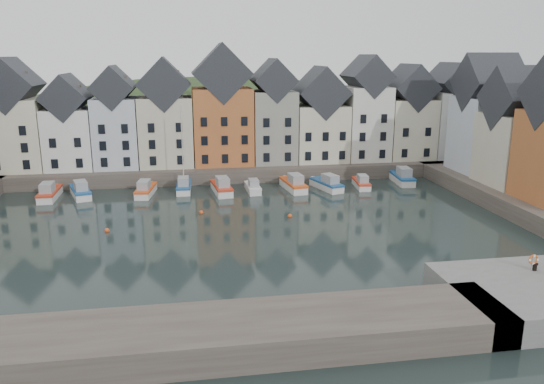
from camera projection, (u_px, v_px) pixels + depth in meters
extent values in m
plane|color=black|center=(242.00, 234.00, 54.99)|extent=(260.00, 260.00, 0.00)
cube|color=#433A33|center=(222.00, 166.00, 83.40)|extent=(90.00, 16.00, 2.00)
cube|color=#433A33|center=(117.00, 344.00, 32.17)|extent=(50.00, 6.00, 2.00)
ellipsoid|color=#25361B|center=(216.00, 229.00, 113.02)|extent=(153.60, 70.40, 64.00)
sphere|color=black|center=(139.00, 106.00, 99.31)|extent=(5.77, 5.77, 5.77)
sphere|color=black|center=(326.00, 102.00, 114.84)|extent=(5.27, 5.27, 5.27)
sphere|color=black|center=(367.00, 105.00, 109.72)|extent=(5.07, 5.07, 5.07)
sphere|color=black|center=(283.00, 107.00, 107.97)|extent=(5.01, 5.01, 5.01)
sphere|color=black|center=(15.00, 116.00, 101.60)|extent=(3.94, 3.94, 3.94)
sphere|color=black|center=(342.00, 102.00, 114.92)|extent=(5.21, 5.21, 5.21)
sphere|color=black|center=(221.00, 103.00, 109.24)|extent=(5.45, 5.45, 5.45)
sphere|color=black|center=(405.00, 111.00, 105.19)|extent=(4.49, 4.49, 4.49)
cube|color=beige|center=(17.00, 134.00, 75.46)|extent=(7.67, 8.00, 10.07)
cube|color=black|center=(11.00, 85.00, 73.72)|extent=(7.67, 8.16, 7.67)
cube|color=silver|center=(71.00, 138.00, 76.77)|extent=(6.56, 8.00, 8.61)
cube|color=black|center=(67.00, 97.00, 75.28)|extent=(6.56, 8.16, 6.56)
cube|color=silver|center=(117.00, 132.00, 77.60)|extent=(6.20, 8.00, 10.02)
cube|color=black|center=(114.00, 87.00, 75.96)|extent=(6.20, 8.16, 6.20)
cube|color=beige|center=(166.00, 131.00, 78.70)|extent=(7.70, 8.00, 10.08)
cube|color=black|center=(164.00, 84.00, 76.95)|extent=(7.70, 8.16, 7.70)
cube|color=#B06132|center=(222.00, 126.00, 79.84)|extent=(8.69, 8.00, 11.28)
cube|color=black|center=(221.00, 73.00, 77.88)|extent=(8.69, 8.16, 8.69)
cube|color=gray|center=(273.00, 127.00, 81.09)|extent=(6.43, 8.00, 10.78)
cube|color=black|center=(273.00, 80.00, 79.34)|extent=(6.43, 8.16, 6.43)
cube|color=beige|center=(319.00, 133.00, 82.50)|extent=(7.88, 8.00, 8.56)
cube|color=black|center=(320.00, 92.00, 80.94)|extent=(7.88, 8.16, 7.88)
cube|color=silver|center=(365.00, 123.00, 83.30)|extent=(6.50, 8.00, 11.27)
cube|color=black|center=(367.00, 76.00, 81.48)|extent=(6.50, 8.16, 6.50)
cube|color=beige|center=(406.00, 128.00, 84.63)|extent=(7.23, 8.00, 9.32)
cube|color=black|center=(409.00, 87.00, 83.01)|extent=(7.23, 8.16, 7.23)
cube|color=silver|center=(447.00, 124.00, 85.56)|extent=(6.18, 8.00, 10.32)
cube|color=black|center=(450.00, 82.00, 83.88)|extent=(6.18, 8.16, 6.18)
cube|color=silver|center=(485.00, 135.00, 74.30)|extent=(7.47, 8.00, 10.38)
cube|color=black|center=(490.00, 83.00, 72.49)|extent=(7.62, 8.00, 8.00)
cube|color=beige|center=(518.00, 150.00, 66.83)|extent=(8.14, 8.00, 8.89)
cube|color=black|center=(525.00, 98.00, 65.22)|extent=(8.30, 8.00, 8.00)
sphere|color=#DC4E19|center=(201.00, 213.00, 61.98)|extent=(0.50, 0.50, 0.50)
sphere|color=#DC4E19|center=(290.00, 216.00, 60.66)|extent=(0.50, 0.50, 0.50)
sphere|color=#DC4E19|center=(107.00, 230.00, 55.65)|extent=(0.50, 0.50, 0.50)
cube|color=silver|center=(50.00, 196.00, 68.57)|extent=(2.00, 6.42, 1.17)
cube|color=red|center=(50.00, 191.00, 68.41)|extent=(2.11, 6.55, 0.27)
cube|color=#919498|center=(47.00, 188.00, 67.34)|extent=(1.52, 2.58, 1.28)
cube|color=silver|center=(81.00, 194.00, 69.53)|extent=(3.78, 6.63, 1.17)
cube|color=#1D4F88|center=(80.00, 189.00, 69.37)|extent=(3.92, 6.79, 0.26)
cube|color=#919498|center=(81.00, 186.00, 68.39)|extent=(2.20, 2.88, 1.27)
cube|color=silver|center=(146.00, 192.00, 70.36)|extent=(2.61, 6.26, 1.11)
cube|color=#DC4E19|center=(146.00, 188.00, 70.21)|extent=(2.72, 6.39, 0.25)
cube|color=#919498|center=(144.00, 185.00, 69.17)|extent=(1.73, 2.59, 1.21)
cube|color=silver|center=(184.00, 189.00, 72.27)|extent=(1.98, 6.03, 1.09)
cube|color=#1D4F88|center=(184.00, 184.00, 72.12)|extent=(2.08, 6.15, 0.25)
cube|color=#919498|center=(183.00, 182.00, 71.11)|extent=(1.47, 2.43, 1.19)
cylinder|color=silver|center=(182.00, 147.00, 71.43)|extent=(0.14, 0.14, 10.95)
cube|color=silver|center=(222.00, 190.00, 71.42)|extent=(2.67, 6.74, 1.20)
cube|color=red|center=(221.00, 185.00, 71.25)|extent=(2.79, 6.88, 0.27)
cube|color=#919498|center=(223.00, 182.00, 70.17)|extent=(1.81, 2.77, 1.31)
cube|color=silver|center=(253.00, 189.00, 72.08)|extent=(1.72, 5.27, 0.96)
cube|color=silver|center=(253.00, 186.00, 71.95)|extent=(1.81, 5.38, 0.22)
cube|color=#919498|center=(254.00, 183.00, 71.07)|extent=(1.28, 2.13, 1.05)
cube|color=silver|center=(293.00, 187.00, 73.07)|extent=(2.76, 6.85, 1.22)
cube|color=#DC4E19|center=(293.00, 182.00, 72.90)|extent=(2.88, 7.00, 0.28)
cube|color=#919498|center=(296.00, 179.00, 71.80)|extent=(1.85, 2.83, 1.33)
cube|color=silver|center=(326.00, 186.00, 73.37)|extent=(3.54, 6.54, 1.15)
cube|color=#1D4F88|center=(326.00, 182.00, 73.21)|extent=(3.68, 6.69, 0.26)
cube|color=#919498|center=(330.00, 179.00, 72.23)|extent=(2.10, 2.81, 1.25)
cube|color=silver|center=(361.00, 185.00, 74.41)|extent=(2.18, 5.52, 0.99)
cube|color=red|center=(361.00, 181.00, 74.27)|extent=(2.28, 5.63, 0.22)
cube|color=#919498|center=(363.00, 179.00, 73.36)|extent=(1.48, 2.27, 1.08)
cube|color=silver|center=(401.00, 180.00, 77.18)|extent=(2.62, 6.94, 1.24)
cube|color=#1D4F88|center=(402.00, 175.00, 77.01)|extent=(2.75, 7.09, 0.28)
cube|color=#919498|center=(404.00, 172.00, 75.86)|extent=(1.82, 2.84, 1.36)
cylinder|color=black|center=(535.00, 267.00, 40.63)|extent=(0.36, 0.36, 0.50)
cylinder|color=black|center=(535.00, 264.00, 40.56)|extent=(0.48, 0.48, 0.08)
cube|color=gray|center=(532.00, 263.00, 40.56)|extent=(0.10, 0.10, 1.10)
torus|color=#C45217|center=(533.00, 259.00, 40.43)|extent=(0.80, 0.14, 0.80)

